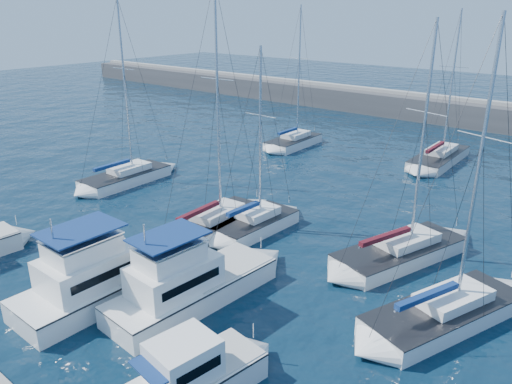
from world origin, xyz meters
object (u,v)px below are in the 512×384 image
Objects in this scene: motor_yacht_stbd_inner at (186,285)px; sailboat_mid_e at (445,313)px; motor_yacht_port_inner at (104,277)px; sailboat_mid_d at (400,252)px; sailboat_mid_b at (213,224)px; sailboat_back_a at (294,141)px; motor_yacht_stbd_outer at (194,377)px; sailboat_back_b at (439,158)px; sailboat_mid_a at (126,177)px; sailboat_mid_c at (254,223)px.

sailboat_mid_e reaches higher than motor_yacht_stbd_inner.
sailboat_mid_d is (10.42, 13.99, -0.62)m from motor_yacht_port_inner.
sailboat_mid_b is 1.12× the size of sailboat_mid_e.
sailboat_mid_e is 33.58m from sailboat_back_a.
motor_yacht_stbd_inner is 1.72× the size of motor_yacht_stbd_outer.
motor_yacht_stbd_outer is 15.72m from sailboat_mid_b.
motor_yacht_stbd_inner is 0.65× the size of sailboat_back_b.
motor_yacht_port_inner is at bearing -41.82° from sailboat_mid_a.
motor_yacht_stbd_inner is 0.76× the size of sailboat_mid_c.
motor_yacht_port_inner is at bearing -91.56° from sailboat_mid_c.
sailboat_back_b is at bearing 130.83° from sailboat_mid_e.
sailboat_mid_e is at bearing 32.08° from motor_yacht_port_inner.
sailboat_mid_b is 26.66m from sailboat_back_b.
sailboat_back_a reaches higher than motor_yacht_stbd_outer.
motor_yacht_port_inner is 0.72× the size of sailboat_mid_d.
sailboat_mid_b reaches higher than motor_yacht_port_inner.
motor_yacht_stbd_inner is 0.64× the size of sailboat_back_a.
sailboat_back_b is at bearing 82.82° from motor_yacht_port_inner.
motor_yacht_port_inner is 18.76m from sailboat_mid_a.
sailboat_mid_d is (24.81, 1.97, -0.03)m from sailboat_mid_a.
sailboat_back_b is at bearing 73.51° from sailboat_mid_b.
motor_yacht_port_inner is at bearing -85.48° from sailboat_mid_b.
sailboat_mid_b reaches higher than sailboat_mid_a.
sailboat_back_b is (14.85, 4.11, -0.03)m from sailboat_back_a.
sailboat_mid_b reaches higher than motor_yacht_stbd_outer.
sailboat_back_a is 1.02× the size of sailboat_back_b.
sailboat_mid_a is 0.95× the size of sailboat_mid_b.
sailboat_mid_b is at bearing -12.16° from sailboat_mid_a.
sailboat_mid_c is (0.77, 11.53, -0.62)m from motor_yacht_port_inner.
motor_yacht_stbd_outer is 16.12m from sailboat_mid_d.
sailboat_mid_e is at bearing -70.75° from sailboat_back_b.
sailboat_mid_a is at bearing -165.80° from sailboat_mid_e.
motor_yacht_stbd_outer is at bearing -77.55° from sailboat_mid_d.
motor_yacht_stbd_inner is at bearing -65.94° from sailboat_back_a.
sailboat_mid_e is at bearing -6.90° from sailboat_mid_c.
sailboat_mid_b is 1.09× the size of sailboat_back_a.
sailboat_mid_c reaches higher than motor_yacht_stbd_outer.
sailboat_back_b is at bearing 122.26° from sailboat_mid_d.
motor_yacht_stbd_outer is 0.38× the size of sailboat_back_b.
sailboat_mid_a is 1.03× the size of sailboat_back_a.
sailboat_back_a is at bearing 158.00° from sailboat_mid_e.
sailboat_mid_b is at bearing -142.65° from sailboat_mid_d.
motor_yacht_stbd_inner is at bearing -127.55° from sailboat_mid_e.
motor_yacht_stbd_outer is 15.94m from sailboat_mid_c.
sailboat_mid_d is 0.95× the size of sailboat_back_a.
sailboat_mid_d is at bearing 2.59° from sailboat_mid_a.
sailboat_mid_b reaches higher than sailboat_mid_e.
sailboat_mid_b reaches higher than sailboat_back_a.
sailboat_mid_c is at bearing -148.47° from sailboat_mid_d.
motor_yacht_stbd_inner is 9.86m from sailboat_mid_c.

